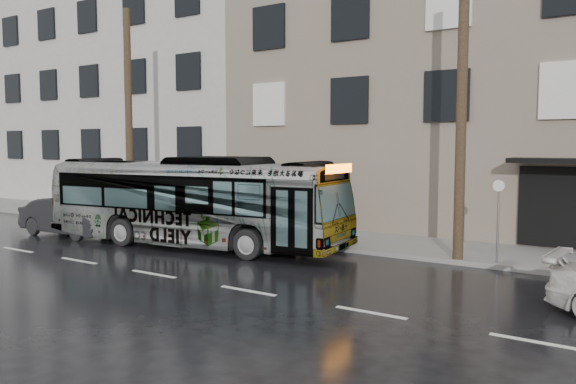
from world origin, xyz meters
name	(u,v)px	position (x,y,z in m)	size (l,w,h in m)	color
ground	(214,258)	(0.00, 0.00, 0.00)	(120.00, 120.00, 0.00)	black
sidewalk	(299,235)	(0.00, 4.90, 0.07)	(90.00, 3.60, 0.15)	gray
building_taupe	(489,99)	(5.00, 12.70, 5.50)	(20.00, 12.00, 11.00)	#7A6B5E
building_grey	(148,79)	(-18.00, 14.20, 8.00)	(26.00, 15.00, 16.00)	#BAB6B0
utility_pole_front	(462,104)	(6.50, 3.30, 4.65)	(0.30, 0.30, 9.00)	#4C3A26
utility_pole_rear	(129,117)	(-7.50, 3.30, 4.65)	(0.30, 0.30, 9.00)	#4C3A26
sign_post	(498,221)	(7.60, 3.30, 1.35)	(0.06, 0.06, 2.40)	slate
bus	(193,202)	(-2.04, 1.26, 1.54)	(2.59, 11.08, 3.09)	#B2B2B2
dark_sedan	(70,217)	(-7.51, 0.32, 0.73)	(1.55, 4.43, 1.46)	black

